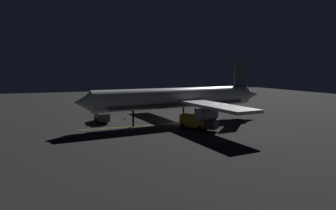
# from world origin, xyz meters

# --- Properties ---
(ground_plane) EXTENTS (180.00, 180.00, 0.20)m
(ground_plane) POSITION_xyz_m (0.00, 0.00, -0.10)
(ground_plane) COLOR #242424
(apron_guide_stripe) EXTENTS (0.45, 29.36, 0.01)m
(apron_guide_stripe) POSITION_xyz_m (-0.94, 4.00, 0.00)
(apron_guide_stripe) COLOR gold
(apron_guide_stripe) RESTS_ON ground_plane
(airliner) EXTENTS (37.23, 40.36, 12.62)m
(airliner) POSITION_xyz_m (0.06, -0.64, 4.65)
(airliner) COLOR white
(airliner) RESTS_ON ground_plane
(baggage_truck) EXTENTS (6.03, 2.45, 2.40)m
(baggage_truck) POSITION_xyz_m (5.92, 13.80, 1.24)
(baggage_truck) COLOR silver
(baggage_truck) RESTS_ON ground_plane
(catering_truck) EXTENTS (6.41, 5.47, 2.49)m
(catering_truck) POSITION_xyz_m (-7.68, -0.42, 1.29)
(catering_truck) COLOR gold
(catering_truck) RESTS_ON ground_plane
(ground_crew_worker) EXTENTS (0.40, 0.40, 1.74)m
(ground_crew_worker) POSITION_xyz_m (3.34, 13.64, 0.89)
(ground_crew_worker) COLOR black
(ground_crew_worker) RESTS_ON ground_plane
(traffic_cone_near_left) EXTENTS (0.50, 0.50, 0.55)m
(traffic_cone_near_left) POSITION_xyz_m (0.74, 4.03, 0.25)
(traffic_cone_near_left) COLOR #EA590F
(traffic_cone_near_left) RESTS_ON ground_plane
(traffic_cone_near_right) EXTENTS (0.50, 0.50, 0.55)m
(traffic_cone_near_right) POSITION_xyz_m (-3.91, 10.54, 0.25)
(traffic_cone_near_right) COLOR #EA590F
(traffic_cone_near_right) RESTS_ON ground_plane
(traffic_cone_under_wing) EXTENTS (0.50, 0.50, 0.55)m
(traffic_cone_under_wing) POSITION_xyz_m (7.35, 8.83, 0.25)
(traffic_cone_under_wing) COLOR #EA590F
(traffic_cone_under_wing) RESTS_ON ground_plane
(traffic_cone_far) EXTENTS (0.50, 0.50, 0.55)m
(traffic_cone_far) POSITION_xyz_m (-7.18, 11.60, 0.25)
(traffic_cone_far) COLOR #EA590F
(traffic_cone_far) RESTS_ON ground_plane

